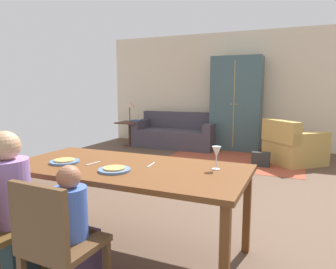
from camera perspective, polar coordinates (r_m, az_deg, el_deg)
ground_plane at (r=4.75m, az=3.31°, el=-8.75°), size 6.42×6.36×0.02m
back_wall at (r=7.66m, az=11.81°, el=7.94°), size 6.42×0.10×2.70m
dining_table at (r=2.62m, az=-7.60°, el=-7.11°), size 1.98×0.94×0.76m
plate_near_man at (r=2.83m, az=-18.43°, el=-4.76°), size 0.25×0.25×0.02m
pizza_near_man at (r=2.83m, az=-18.45°, el=-4.47°), size 0.17×0.17×0.01m
plate_near_child at (r=2.46m, az=-9.81°, el=-6.42°), size 0.25×0.25×0.02m
pizza_near_child at (r=2.45m, az=-9.81°, el=-6.08°), size 0.17×0.17×0.01m
wine_glass at (r=2.47m, az=8.88°, el=-3.37°), size 0.07×0.07×0.19m
fork at (r=2.73m, az=-13.55°, el=-5.17°), size 0.04×0.15×0.01m
knife at (r=2.61m, az=-3.12°, el=-5.57°), size 0.03×0.17×0.01m
person_man at (r=2.54m, az=-26.33°, el=-12.73°), size 0.30×0.41×1.11m
dining_chair_child at (r=2.08m, az=-20.03°, el=-17.84°), size 0.44×0.44×0.87m
person_child at (r=2.21m, az=-16.69°, el=-17.70°), size 0.22×0.29×0.92m
area_rug at (r=6.26m, az=11.89°, el=-4.56°), size 2.60×1.80×0.01m
couch at (r=7.46m, az=1.50°, el=0.02°), size 1.94×0.86×0.82m
armchair at (r=6.25m, az=21.86°, el=-2.08°), size 1.21×1.21×0.82m
armoire at (r=7.25m, az=12.42°, el=5.53°), size 1.10×0.59×2.10m
side_table at (r=7.71m, az=-6.97°, el=0.80°), size 0.56×0.56×0.58m
table_lamp at (r=7.65m, az=-7.06°, el=5.50°), size 0.26×0.26×0.54m
book_lower at (r=7.58m, az=-6.18°, el=2.34°), size 0.22×0.16×0.03m
book_upper at (r=7.60m, az=-5.79°, el=2.57°), size 0.22×0.16×0.03m
handbag at (r=5.86m, az=16.62°, el=-4.36°), size 0.32×0.16×0.26m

